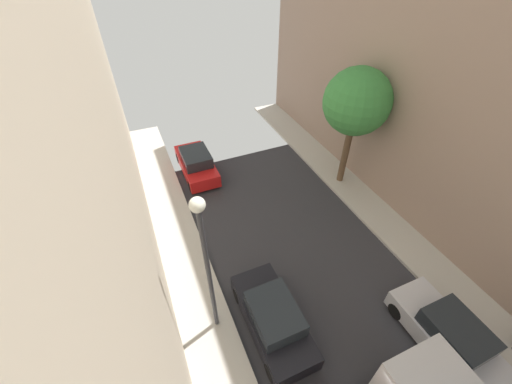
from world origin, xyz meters
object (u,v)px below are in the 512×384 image
object	(u,v)px
parked_car_left_4	(196,163)
parked_car_right_2	(449,336)
lamp_post	(206,255)
street_tree_1	(357,102)
parked_car_left_3	(273,318)

from	to	relation	value
parked_car_left_4	parked_car_right_2	bearing A→B (deg)	-68.52
parked_car_right_2	lamp_post	distance (m)	9.05
parked_car_right_2	street_tree_1	world-z (taller)	street_tree_1
parked_car_left_4	street_tree_1	world-z (taller)	street_tree_1
street_tree_1	lamp_post	xyz separation A→B (m)	(-9.47, -5.52, -0.76)
street_tree_1	lamp_post	bearing A→B (deg)	-149.77
parked_car_left_3	parked_car_left_4	distance (m)	10.66
parked_car_right_2	parked_car_left_3	bearing A→B (deg)	150.46
street_tree_1	lamp_post	distance (m)	10.99
parked_car_right_2	lamp_post	xyz separation A→B (m)	(-7.30, 4.00, 3.54)
parked_car_left_3	lamp_post	size ratio (longest dim) A/B	0.66
parked_car_right_2	parked_car_left_4	bearing A→B (deg)	111.48
parked_car_left_3	parked_car_right_2	bearing A→B (deg)	-29.54
parked_car_left_3	parked_car_right_2	size ratio (longest dim) A/B	1.00
parked_car_left_3	parked_car_left_4	xyz separation A→B (m)	(0.00, 10.66, 0.00)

